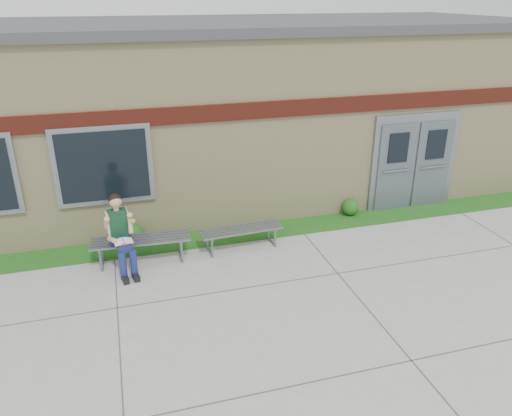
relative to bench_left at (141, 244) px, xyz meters
name	(u,v)px	position (x,y,z in m)	size (l,w,h in m)	color
ground	(297,296)	(2.47, -2.00, -0.38)	(80.00, 80.00, 0.00)	#9E9E99
grass_strip	(255,232)	(2.47, 0.60, -0.37)	(16.00, 0.80, 0.02)	#134713
school_building	(220,105)	(2.47, 3.99, 1.72)	(16.20, 6.22, 4.20)	beige
bench_left	(141,244)	(0.00, 0.00, 0.00)	(1.91, 0.62, 0.49)	slate
bench_right	(241,233)	(2.00, 0.00, -0.04)	(1.69, 0.57, 0.43)	slate
girl	(121,233)	(-0.35, -0.22, 0.39)	(0.57, 0.93, 1.49)	navy
shrub_mid	(134,233)	(-0.10, 0.85, -0.16)	(0.39, 0.39, 0.39)	#134713
shrub_east	(350,207)	(4.86, 0.85, -0.16)	(0.39, 0.39, 0.39)	#134713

